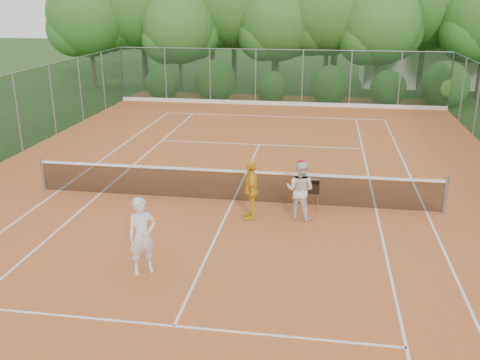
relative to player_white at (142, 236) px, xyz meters
name	(u,v)px	position (x,y,z in m)	size (l,w,h in m)	color
ground	(233,202)	(1.19, 4.53, -0.88)	(120.00, 120.00, 0.00)	#254518
clay_court	(233,201)	(1.19, 4.53, -0.87)	(18.00, 36.00, 0.02)	#C5662D
club_building	(422,62)	(10.19, 28.53, 0.62)	(8.00, 5.00, 3.00)	beige
tennis_net	(233,185)	(1.19, 4.53, -0.35)	(11.97, 0.10, 1.10)	gray
player_white	(142,236)	(0.00, 0.00, 0.00)	(0.63, 0.41, 1.72)	silver
player_center_grp	(300,190)	(3.18, 3.55, -0.04)	(0.93, 0.82, 1.65)	white
player_yellow	(251,190)	(1.88, 3.34, -0.04)	(0.96, 0.40, 1.63)	yellow
ball_hopper	(313,188)	(3.51, 4.30, -0.24)	(0.34, 0.34, 0.78)	gray
stray_ball_a	(291,129)	(2.31, 13.70, -0.83)	(0.07, 0.07, 0.07)	#B3D030
stray_ball_b	(242,111)	(-0.50, 17.26, -0.83)	(0.07, 0.07, 0.07)	gold
stray_ball_c	(359,120)	(5.44, 16.17, -0.83)	(0.07, 0.07, 0.07)	#B1CD2F
court_markings	(233,201)	(1.19, 4.53, -0.86)	(11.03, 23.83, 0.01)	white
fence_back	(279,78)	(1.19, 19.53, 0.64)	(18.07, 0.07, 3.00)	#19381E
tropical_treeline	(311,7)	(2.62, 24.75, 4.24)	(32.10, 8.49, 15.03)	brown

